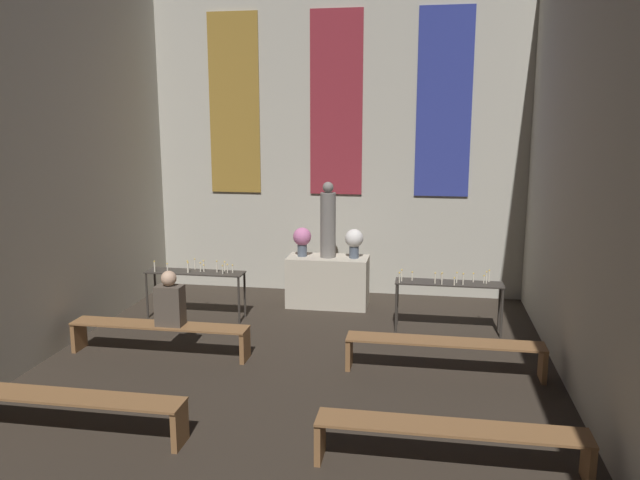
{
  "coord_description": "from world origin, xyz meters",
  "views": [
    {
      "loc": [
        1.61,
        0.78,
        3.16
      ],
      "look_at": [
        0.0,
        10.19,
        1.3
      ],
      "focal_mm": 35.0,
      "sensor_mm": 36.0,
      "label": 1
    }
  ],
  "objects_px": {
    "pew_third_left": "(67,405)",
    "person_seated": "(170,301)",
    "pew_back_left": "(160,331)",
    "altar": "(328,281)",
    "flower_vase_left": "(302,239)",
    "candle_rack_left": "(196,277)",
    "statue": "(328,222)",
    "flower_vase_right": "(354,240)",
    "candle_rack_right": "(449,288)",
    "pew_back_right": "(444,348)",
    "pew_third_right": "(450,437)"
  },
  "relations": [
    {
      "from": "flower_vase_left",
      "to": "flower_vase_right",
      "type": "bearing_deg",
      "value": 0.0
    },
    {
      "from": "flower_vase_left",
      "to": "candle_rack_left",
      "type": "relative_size",
      "value": 0.31
    },
    {
      "from": "person_seated",
      "to": "pew_back_left",
      "type": "bearing_deg",
      "value": -180.0
    },
    {
      "from": "statue",
      "to": "pew_back_right",
      "type": "relative_size",
      "value": 0.52
    },
    {
      "from": "candle_rack_left",
      "to": "altar",
      "type": "bearing_deg",
      "value": 27.09
    },
    {
      "from": "statue",
      "to": "person_seated",
      "type": "height_order",
      "value": "statue"
    },
    {
      "from": "flower_vase_right",
      "to": "person_seated",
      "type": "distance_m",
      "value": 3.44
    },
    {
      "from": "candle_rack_right",
      "to": "pew_back_left",
      "type": "height_order",
      "value": "candle_rack_right"
    },
    {
      "from": "pew_back_left",
      "to": "flower_vase_left",
      "type": "bearing_deg",
      "value": 61.24
    },
    {
      "from": "statue",
      "to": "pew_back_right",
      "type": "xyz_separation_m",
      "value": [
        1.89,
        -2.64,
        -1.12
      ]
    },
    {
      "from": "candle_rack_right",
      "to": "statue",
      "type": "bearing_deg",
      "value": 152.93
    },
    {
      "from": "statue",
      "to": "pew_third_left",
      "type": "bearing_deg",
      "value": -111.2
    },
    {
      "from": "candle_rack_right",
      "to": "pew_back_right",
      "type": "xyz_separation_m",
      "value": [
        -0.09,
        -1.62,
        -0.34
      ]
    },
    {
      "from": "pew_back_right",
      "to": "person_seated",
      "type": "distance_m",
      "value": 3.65
    },
    {
      "from": "altar",
      "to": "statue",
      "type": "height_order",
      "value": "statue"
    },
    {
      "from": "person_seated",
      "to": "pew_back_right",
      "type": "bearing_deg",
      "value": -0.0
    },
    {
      "from": "candle_rack_right",
      "to": "flower_vase_right",
      "type": "bearing_deg",
      "value": 146.63
    },
    {
      "from": "candle_rack_right",
      "to": "person_seated",
      "type": "relative_size",
      "value": 2.12
    },
    {
      "from": "flower_vase_left",
      "to": "candle_rack_left",
      "type": "distance_m",
      "value": 1.9
    },
    {
      "from": "flower_vase_left",
      "to": "pew_third_left",
      "type": "relative_size",
      "value": 0.2
    },
    {
      "from": "altar",
      "to": "pew_third_right",
      "type": "bearing_deg",
      "value": -68.8
    },
    {
      "from": "statue",
      "to": "candle_rack_right",
      "type": "xyz_separation_m",
      "value": [
        1.99,
        -1.02,
        -0.78
      ]
    },
    {
      "from": "flower_vase_left",
      "to": "candle_rack_right",
      "type": "bearing_deg",
      "value": -22.67
    },
    {
      "from": "pew_back_left",
      "to": "pew_back_right",
      "type": "xyz_separation_m",
      "value": [
        3.79,
        0.0,
        0.0
      ]
    },
    {
      "from": "flower_vase_right",
      "to": "candle_rack_left",
      "type": "distance_m",
      "value": 2.67
    },
    {
      "from": "pew_back_left",
      "to": "person_seated",
      "type": "xyz_separation_m",
      "value": [
        0.17,
        0.0,
        0.43
      ]
    },
    {
      "from": "statue",
      "to": "flower_vase_left",
      "type": "height_order",
      "value": "statue"
    },
    {
      "from": "flower_vase_left",
      "to": "candle_rack_right",
      "type": "distance_m",
      "value": 2.68
    },
    {
      "from": "flower_vase_right",
      "to": "person_seated",
      "type": "bearing_deg",
      "value": -129.42
    },
    {
      "from": "candle_rack_right",
      "to": "altar",
      "type": "bearing_deg",
      "value": 152.93
    },
    {
      "from": "candle_rack_right",
      "to": "pew_back_right",
      "type": "relative_size",
      "value": 0.65
    },
    {
      "from": "candle_rack_right",
      "to": "pew_third_right",
      "type": "distance_m",
      "value": 3.88
    },
    {
      "from": "flower_vase_right",
      "to": "candle_rack_left",
      "type": "relative_size",
      "value": 0.31
    },
    {
      "from": "pew_third_left",
      "to": "pew_third_right",
      "type": "distance_m",
      "value": 3.79
    },
    {
      "from": "altar",
      "to": "pew_third_right",
      "type": "height_order",
      "value": "altar"
    },
    {
      "from": "pew_back_left",
      "to": "pew_back_right",
      "type": "bearing_deg",
      "value": 0.0
    },
    {
      "from": "candle_rack_right",
      "to": "pew_back_left",
      "type": "distance_m",
      "value": 4.22
    },
    {
      "from": "flower_vase_right",
      "to": "candle_rack_right",
      "type": "relative_size",
      "value": 0.31
    },
    {
      "from": "flower_vase_left",
      "to": "candle_rack_left",
      "type": "height_order",
      "value": "flower_vase_left"
    },
    {
      "from": "flower_vase_left",
      "to": "pew_third_left",
      "type": "height_order",
      "value": "flower_vase_left"
    },
    {
      "from": "pew_third_left",
      "to": "person_seated",
      "type": "relative_size",
      "value": 3.27
    },
    {
      "from": "pew_back_left",
      "to": "pew_third_left",
      "type": "bearing_deg",
      "value": -90.0
    },
    {
      "from": "altar",
      "to": "candle_rack_left",
      "type": "xyz_separation_m",
      "value": [
        -1.98,
        -1.01,
        0.25
      ]
    },
    {
      "from": "altar",
      "to": "flower_vase_left",
      "type": "bearing_deg",
      "value": 180.0
    },
    {
      "from": "flower_vase_right",
      "to": "pew_back_left",
      "type": "relative_size",
      "value": 0.2
    },
    {
      "from": "pew_third_left",
      "to": "pew_back_left",
      "type": "relative_size",
      "value": 1.0
    },
    {
      "from": "statue",
      "to": "flower_vase_left",
      "type": "distance_m",
      "value": 0.53
    },
    {
      "from": "flower_vase_right",
      "to": "candle_rack_right",
      "type": "bearing_deg",
      "value": -33.37
    },
    {
      "from": "altar",
      "to": "pew_back_left",
      "type": "relative_size",
      "value": 0.56
    },
    {
      "from": "flower_vase_left",
      "to": "flower_vase_right",
      "type": "distance_m",
      "value": 0.89
    }
  ]
}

